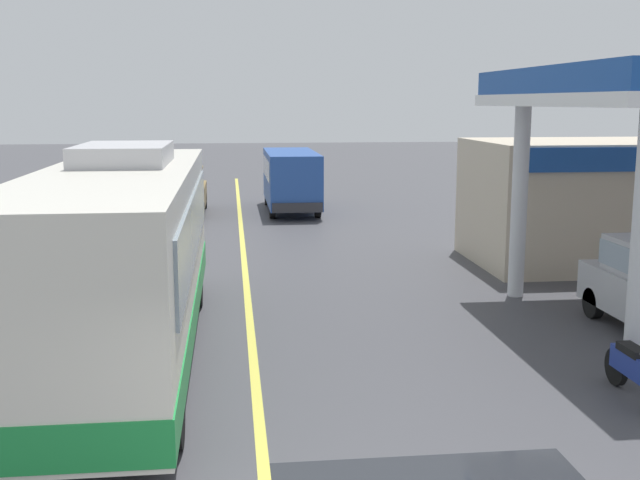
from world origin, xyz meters
name	(u,v)px	position (x,y,z in m)	size (l,w,h in m)	color
ground	(242,236)	(0.00, 20.00, 0.00)	(120.00, 120.00, 0.00)	#424247
lane_divider_stripe	(245,267)	(0.00, 15.00, 0.00)	(0.16, 50.00, 0.01)	#D8CC4C
coach_bus_main	(121,261)	(-2.26, 7.66, 1.72)	(2.60, 11.04, 3.69)	silver
gas_station_roadside	(640,175)	(9.90, 12.56, 2.63)	(9.10, 11.95, 5.10)	#194799
minibus_opposing_lane	(291,175)	(2.13, 25.93, 1.47)	(2.04, 6.13, 2.44)	#264C9E
motorcycle_parked_forecourt	(636,370)	(5.70, 4.70, 0.44)	(0.55, 1.80, 0.92)	black
car_trailing_behind_bus	(184,188)	(-2.21, 25.78, 1.01)	(1.70, 4.20, 1.82)	olive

